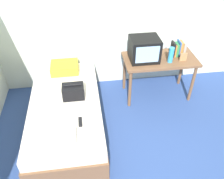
{
  "coord_description": "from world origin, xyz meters",
  "views": [
    {
      "loc": [
        -0.55,
        -1.67,
        2.67
      ],
      "look_at": [
        -0.18,
        0.99,
        0.55
      ],
      "focal_mm": 37.93,
      "sensor_mm": 36.0,
      "label": 1
    }
  ],
  "objects_px": {
    "bed": "(67,114)",
    "pillow": "(65,67)",
    "water_bottle": "(171,55)",
    "folded_towel": "(64,138)",
    "desk": "(159,63)",
    "book_row": "(178,49)",
    "magazine": "(53,117)",
    "remote_dark": "(80,122)",
    "tv": "(144,49)",
    "picture_frame": "(183,57)",
    "handbag": "(73,92)"
  },
  "relations": [
    {
      "from": "water_bottle",
      "to": "pillow",
      "type": "height_order",
      "value": "water_bottle"
    },
    {
      "from": "bed",
      "to": "book_row",
      "type": "xyz_separation_m",
      "value": [
        1.82,
        0.62,
        0.6
      ]
    },
    {
      "from": "book_row",
      "to": "remote_dark",
      "type": "bearing_deg",
      "value": -146.59
    },
    {
      "from": "tv",
      "to": "magazine",
      "type": "bearing_deg",
      "value": -147.78
    },
    {
      "from": "desk",
      "to": "handbag",
      "type": "bearing_deg",
      "value": -160.44
    },
    {
      "from": "folded_towel",
      "to": "desk",
      "type": "bearing_deg",
      "value": 40.03
    },
    {
      "from": "desk",
      "to": "pillow",
      "type": "bearing_deg",
      "value": 172.73
    },
    {
      "from": "magazine",
      "to": "remote_dark",
      "type": "relative_size",
      "value": 1.86
    },
    {
      "from": "book_row",
      "to": "handbag",
      "type": "distance_m",
      "value": 1.8
    },
    {
      "from": "desk",
      "to": "magazine",
      "type": "distance_m",
      "value": 1.89
    },
    {
      "from": "picture_frame",
      "to": "remote_dark",
      "type": "bearing_deg",
      "value": -151.67
    },
    {
      "from": "bed",
      "to": "handbag",
      "type": "distance_m",
      "value": 0.38
    },
    {
      "from": "water_bottle",
      "to": "picture_frame",
      "type": "height_order",
      "value": "water_bottle"
    },
    {
      "from": "tv",
      "to": "handbag",
      "type": "distance_m",
      "value": 1.26
    },
    {
      "from": "tv",
      "to": "folded_towel",
      "type": "xyz_separation_m",
      "value": [
        -1.24,
        -1.28,
        -0.38
      ]
    },
    {
      "from": "bed",
      "to": "picture_frame",
      "type": "xyz_separation_m",
      "value": [
        1.85,
        0.44,
        0.55
      ]
    },
    {
      "from": "tv",
      "to": "picture_frame",
      "type": "height_order",
      "value": "tv"
    },
    {
      "from": "bed",
      "to": "pillow",
      "type": "height_order",
      "value": "pillow"
    },
    {
      "from": "bed",
      "to": "water_bottle",
      "type": "xyz_separation_m",
      "value": [
        1.64,
        0.43,
        0.61
      ]
    },
    {
      "from": "pillow",
      "to": "handbag",
      "type": "relative_size",
      "value": 1.45
    },
    {
      "from": "desk",
      "to": "remote_dark",
      "type": "xyz_separation_m",
      "value": [
        -1.32,
        -1.01,
        -0.13
      ]
    },
    {
      "from": "tv",
      "to": "handbag",
      "type": "relative_size",
      "value": 1.47
    },
    {
      "from": "tv",
      "to": "magazine",
      "type": "distance_m",
      "value": 1.7
    },
    {
      "from": "remote_dark",
      "to": "water_bottle",
      "type": "bearing_deg",
      "value": 31.58
    },
    {
      "from": "book_row",
      "to": "pillow",
      "type": "relative_size",
      "value": 0.57
    },
    {
      "from": "water_bottle",
      "to": "book_row",
      "type": "xyz_separation_m",
      "value": [
        0.19,
        0.19,
        -0.01
      ]
    },
    {
      "from": "pillow",
      "to": "remote_dark",
      "type": "xyz_separation_m",
      "value": [
        0.21,
        -1.2,
        -0.06
      ]
    },
    {
      "from": "handbag",
      "to": "magazine",
      "type": "xyz_separation_m",
      "value": [
        -0.28,
        -0.38,
        -0.1
      ]
    },
    {
      "from": "picture_frame",
      "to": "handbag",
      "type": "relative_size",
      "value": 0.43
    },
    {
      "from": "bed",
      "to": "desk",
      "type": "bearing_deg",
      "value": 20.14
    },
    {
      "from": "magazine",
      "to": "tv",
      "type": "bearing_deg",
      "value": 32.22
    },
    {
      "from": "water_bottle",
      "to": "magazine",
      "type": "distance_m",
      "value": 1.96
    },
    {
      "from": "pillow",
      "to": "magazine",
      "type": "xyz_separation_m",
      "value": [
        -0.14,
        -1.07,
        -0.07
      ]
    },
    {
      "from": "tv",
      "to": "book_row",
      "type": "relative_size",
      "value": 1.78
    },
    {
      "from": "tv",
      "to": "remote_dark",
      "type": "distance_m",
      "value": 1.51
    },
    {
      "from": "book_row",
      "to": "magazine",
      "type": "bearing_deg",
      "value": -154.63
    },
    {
      "from": "handbag",
      "to": "folded_towel",
      "type": "xyz_separation_m",
      "value": [
        -0.12,
        -0.78,
        -0.07
      ]
    },
    {
      "from": "bed",
      "to": "picture_frame",
      "type": "distance_m",
      "value": 1.98
    },
    {
      "from": "remote_dark",
      "to": "bed",
      "type": "bearing_deg",
      "value": 114.53
    },
    {
      "from": "tv",
      "to": "book_row",
      "type": "xyz_separation_m",
      "value": [
        0.57,
        0.05,
        -0.07
      ]
    },
    {
      "from": "tv",
      "to": "pillow",
      "type": "xyz_separation_m",
      "value": [
        -1.25,
        0.19,
        -0.34
      ]
    },
    {
      "from": "magazine",
      "to": "desk",
      "type": "bearing_deg",
      "value": 27.61
    },
    {
      "from": "bed",
      "to": "water_bottle",
      "type": "bearing_deg",
      "value": 14.79
    },
    {
      "from": "water_bottle",
      "to": "pillow",
      "type": "relative_size",
      "value": 0.56
    },
    {
      "from": "folded_towel",
      "to": "book_row",
      "type": "bearing_deg",
      "value": 36.3
    },
    {
      "from": "picture_frame",
      "to": "magazine",
      "type": "height_order",
      "value": "picture_frame"
    },
    {
      "from": "handbag",
      "to": "folded_towel",
      "type": "height_order",
      "value": "handbag"
    },
    {
      "from": "book_row",
      "to": "magazine",
      "type": "relative_size",
      "value": 0.85
    },
    {
      "from": "bed",
      "to": "book_row",
      "type": "relative_size",
      "value": 8.08
    },
    {
      "from": "picture_frame",
      "to": "folded_towel",
      "type": "height_order",
      "value": "picture_frame"
    }
  ]
}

